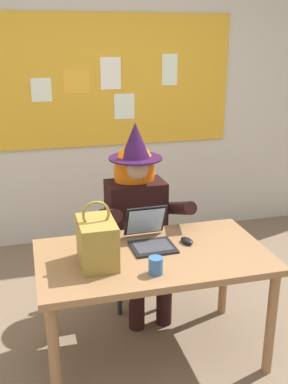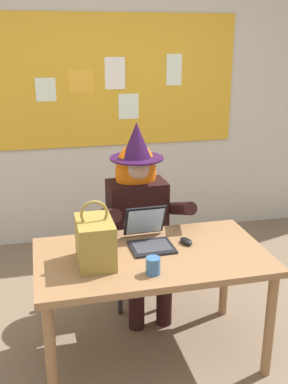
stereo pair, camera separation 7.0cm
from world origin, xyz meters
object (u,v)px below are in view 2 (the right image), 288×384
(desk_main, at_px, (152,267))
(coffee_mug, at_px, (153,266))
(person_costumed, at_px, (139,209))
(chair_at_desk, at_px, (135,237))
(laptop, at_px, (149,237))
(computer_mouse, at_px, (186,241))
(handbag, at_px, (95,241))

(desk_main, xyz_separation_m, coffee_mug, (-0.05, -0.23, 0.13))
(person_costumed, bearing_deg, chair_at_desk, 178.95)
(coffee_mug, bearing_deg, person_costumed, 82.12)
(desk_main, distance_m, person_costumed, 0.65)
(chair_at_desk, bearing_deg, coffee_mug, -6.30)
(coffee_mug, bearing_deg, chair_at_desk, 83.13)
(laptop, xyz_separation_m, computer_mouse, (0.23, -0.05, -0.03))
(chair_at_desk, xyz_separation_m, person_costumed, (0.00, -0.12, 0.28))
(computer_mouse, relative_size, coffee_mug, 1.09)
(person_costumed, xyz_separation_m, handbag, (-0.40, -0.66, 0.09))
(desk_main, relative_size, laptop, 4.13)
(person_costumed, xyz_separation_m, computer_mouse, (0.18, -0.54, -0.03))
(handbag, bearing_deg, chair_at_desk, 62.83)
(person_costumed, bearing_deg, desk_main, -7.25)
(desk_main, xyz_separation_m, computer_mouse, (0.24, 0.09, 0.10))
(desk_main, height_order, person_costumed, person_costumed)
(laptop, xyz_separation_m, handbag, (-0.36, -0.17, 0.08))
(laptop, xyz_separation_m, coffee_mug, (-0.07, -0.37, -0.00))
(handbag, bearing_deg, person_costumed, 58.66)
(desk_main, bearing_deg, person_costumed, 84.09)
(desk_main, height_order, laptop, laptop)
(computer_mouse, height_order, handbag, handbag)
(computer_mouse, bearing_deg, handbag, 177.68)
(chair_at_desk, height_order, laptop, laptop)
(person_costumed, height_order, coffee_mug, person_costumed)
(person_costumed, bearing_deg, handbag, -32.68)
(chair_at_desk, bearing_deg, person_costumed, 0.86)
(handbag, height_order, coffee_mug, handbag)
(chair_at_desk, relative_size, laptop, 2.64)
(person_costumed, bearing_deg, computer_mouse, 16.82)
(person_costumed, distance_m, computer_mouse, 0.57)
(desk_main, relative_size, person_costumed, 1.00)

